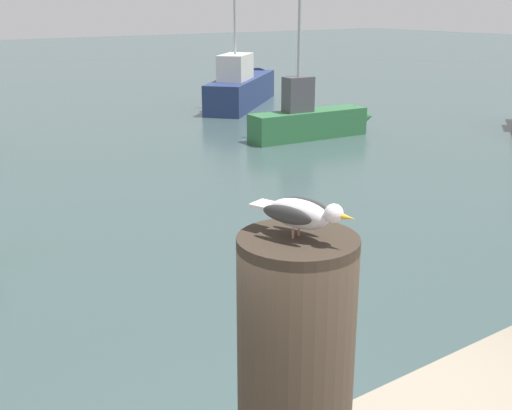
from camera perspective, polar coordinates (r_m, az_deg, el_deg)
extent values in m
cylinder|color=#382D23|center=(2.41, 3.54, -15.24)|extent=(0.42, 0.42, 1.10)
cylinder|color=tan|center=(2.14, 3.34, -2.57)|extent=(0.01, 0.01, 0.04)
cylinder|color=tan|center=(2.17, 3.85, -2.30)|extent=(0.01, 0.01, 0.04)
ellipsoid|color=white|center=(2.13, 3.86, -0.79)|extent=(0.16, 0.25, 0.10)
sphere|color=white|center=(2.06, 6.99, -0.75)|extent=(0.06, 0.06, 0.06)
cone|color=gold|center=(2.03, 8.33, -1.14)|extent=(0.03, 0.05, 0.02)
cube|color=white|center=(2.21, 0.68, 0.04)|extent=(0.10, 0.09, 0.01)
ellipsoid|color=#353535|center=(2.09, 2.80, -0.88)|extent=(0.09, 0.19, 0.06)
ellipsoid|color=#353535|center=(2.18, 4.45, -0.10)|extent=(0.09, 0.19, 0.06)
cube|color=navy|center=(21.31, -1.29, 10.16)|extent=(4.48, 4.15, 0.94)
cone|color=navy|center=(23.97, 0.42, 11.13)|extent=(1.44, 1.44, 1.02)
cube|color=silver|center=(20.47, -1.87, 12.28)|extent=(1.73, 1.66, 0.79)
cylinder|color=#A5A5A8|center=(20.38, -1.91, 16.47)|extent=(0.08, 0.08, 2.20)
cube|color=#2D6B3D|center=(16.15, 4.73, 7.21)|extent=(3.22, 0.97, 0.70)
cone|color=#2D6B3D|center=(17.21, 9.61, 7.80)|extent=(0.70, 0.70, 0.65)
cube|color=#47474C|center=(15.84, 3.80, 9.88)|extent=(0.74, 0.48, 0.86)
cylinder|color=#A5A5A8|center=(15.70, 3.93, 15.91)|extent=(0.08, 0.08, 2.48)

